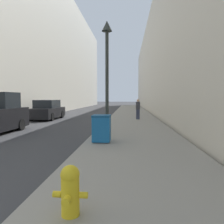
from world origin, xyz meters
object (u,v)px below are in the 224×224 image
Objects in this scene: fire_hydrant at (70,189)px; parked_sedan_near at (47,110)px; lamppost at (107,63)px; pedestrian_on_sidewalk at (138,109)px; trash_bin at (102,128)px.

parked_sedan_near is (-6.09, 15.02, 0.22)m from fire_hydrant.
parked_sedan_near reaches higher than fire_hydrant.
pedestrian_on_sidewalk is at bearing 75.97° from lamppost.
fire_hydrant is at bearing -88.37° from lamppost.
fire_hydrant is at bearing -87.69° from trash_bin.
pedestrian_on_sidewalk reaches higher than fire_hydrant.
pedestrian_on_sidewalk is (7.60, -0.92, 0.19)m from parked_sedan_near.
parked_sedan_near is at bearing 112.06° from fire_hydrant.
lamppost reaches higher than pedestrian_on_sidewalk.
pedestrian_on_sidewalk is (1.72, 8.91, 0.26)m from trash_bin.
fire_hydrant is 0.14× the size of lamppost.
lamppost is (0.00, 2.03, 2.77)m from trash_bin.
lamppost reaches higher than trash_bin.
lamppost is at bearing -52.98° from parked_sedan_near.
parked_sedan_near is 2.76× the size of pedestrian_on_sidewalk.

